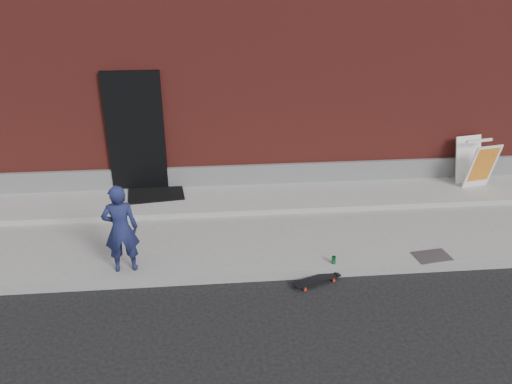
{
  "coord_description": "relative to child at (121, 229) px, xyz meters",
  "views": [
    {
      "loc": [
        -1.18,
        -6.05,
        4.31
      ],
      "look_at": [
        -0.55,
        0.8,
        1.08
      ],
      "focal_mm": 35.0,
      "sensor_mm": 36.0,
      "label": 1
    }
  ],
  "objects": [
    {
      "name": "ground",
      "position": [
        2.53,
        -0.28,
        -0.83
      ],
      "size": [
        80.0,
        80.0,
        0.0
      ],
      "primitive_type": "plane",
      "color": "black",
      "rests_on": "ground"
    },
    {
      "name": "apron",
      "position": [
        2.53,
        2.12,
        -0.63
      ],
      "size": [
        20.0,
        1.2,
        0.1
      ],
      "primitive_type": "cube",
      "color": "gray",
      "rests_on": "sidewalk"
    },
    {
      "name": "doormat",
      "position": [
        0.23,
        2.42,
        -0.56
      ],
      "size": [
        1.13,
        0.96,
        0.03
      ],
      "primitive_type": "cube",
      "rotation": [
        0.0,
        0.0,
        0.12
      ],
      "color": "black",
      "rests_on": "apron"
    },
    {
      "name": "building",
      "position": [
        2.53,
        6.71,
        1.67
      ],
      "size": [
        20.0,
        8.1,
        5.0
      ],
      "color": "maroon",
      "rests_on": "ground"
    },
    {
      "name": "sidewalk",
      "position": [
        2.53,
        1.22,
        -0.75
      ],
      "size": [
        20.0,
        3.0,
        0.15
      ],
      "primitive_type": "cube",
      "color": "gray",
      "rests_on": "ground"
    },
    {
      "name": "pizza_sign",
      "position": [
        6.43,
        2.25,
        -0.11
      ],
      "size": [
        0.67,
        0.75,
        0.93
      ],
      "color": "white",
      "rests_on": "apron"
    },
    {
      "name": "skateboard",
      "position": [
        2.79,
        -0.4,
        -0.76
      ],
      "size": [
        0.73,
        0.43,
        0.08
      ],
      "color": "red",
      "rests_on": "ground"
    },
    {
      "name": "soda_can",
      "position": [
        3.09,
        -0.13,
        -0.62
      ],
      "size": [
        0.07,
        0.07,
        0.12
      ],
      "primitive_type": "cylinder",
      "rotation": [
        0.0,
        0.0,
        -0.15
      ],
      "color": "#167138",
      "rests_on": "sidewalk"
    },
    {
      "name": "child",
      "position": [
        0.0,
        0.0,
        0.0
      ],
      "size": [
        0.53,
        0.38,
        1.35
      ],
      "primitive_type": "imported",
      "rotation": [
        0.0,
        0.0,
        3.26
      ],
      "color": "#1B214C",
      "rests_on": "sidewalk"
    },
    {
      "name": "utility_plate",
      "position": [
        4.65,
        -0.08,
        -0.67
      ],
      "size": [
        0.58,
        0.41,
        0.02
      ],
      "primitive_type": "cube",
      "rotation": [
        0.0,
        0.0,
        0.13
      ],
      "color": "#58585D",
      "rests_on": "sidewalk"
    }
  ]
}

